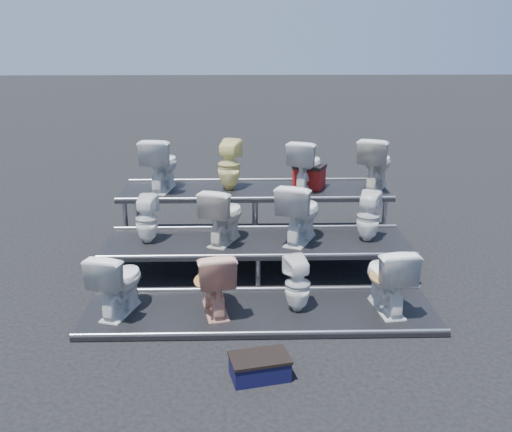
{
  "coord_description": "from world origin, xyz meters",
  "views": [
    {
      "loc": [
        -0.2,
        -7.45,
        3.23
      ],
      "look_at": [
        -0.01,
        0.1,
        0.8
      ],
      "focal_mm": 40.0,
      "sensor_mm": 36.0,
      "label": 1
    }
  ],
  "objects_px": {
    "toilet_4": "(147,219)",
    "toilet_10": "(306,164)",
    "toilet_0": "(118,281)",
    "toilet_6": "(300,212)",
    "toilet_3": "(388,277)",
    "step_stool": "(260,368)",
    "toilet_8": "(161,164)",
    "toilet_2": "(298,284)",
    "toilet_5": "(223,215)",
    "toilet_9": "(229,165)",
    "red_crate": "(309,178)",
    "toilet_7": "(368,216)",
    "toilet_11": "(376,163)",
    "toilet_1": "(214,280)"
  },
  "relations": [
    {
      "from": "toilet_2",
      "to": "red_crate",
      "type": "relative_size",
      "value": 1.51
    },
    {
      "from": "toilet_1",
      "to": "toilet_3",
      "type": "height_order",
      "value": "toilet_3"
    },
    {
      "from": "toilet_4",
      "to": "toilet_5",
      "type": "height_order",
      "value": "toilet_5"
    },
    {
      "from": "step_stool",
      "to": "toilet_1",
      "type": "bearing_deg",
      "value": 98.19
    },
    {
      "from": "toilet_4",
      "to": "toilet_5",
      "type": "xyz_separation_m",
      "value": [
        1.05,
        0.0,
        0.06
      ]
    },
    {
      "from": "toilet_2",
      "to": "toilet_5",
      "type": "bearing_deg",
      "value": -73.25
    },
    {
      "from": "toilet_2",
      "to": "toilet_9",
      "type": "height_order",
      "value": "toilet_9"
    },
    {
      "from": "toilet_7",
      "to": "toilet_11",
      "type": "bearing_deg",
      "value": -81.33
    },
    {
      "from": "toilet_6",
      "to": "toilet_11",
      "type": "bearing_deg",
      "value": -110.69
    },
    {
      "from": "toilet_4",
      "to": "toilet_6",
      "type": "xyz_separation_m",
      "value": [
        2.11,
        0.0,
        0.09
      ]
    },
    {
      "from": "toilet_1",
      "to": "toilet_11",
      "type": "relative_size",
      "value": 0.95
    },
    {
      "from": "toilet_8",
      "to": "step_stool",
      "type": "distance_m",
      "value": 4.32
    },
    {
      "from": "toilet_6",
      "to": "step_stool",
      "type": "distance_m",
      "value": 2.79
    },
    {
      "from": "toilet_10",
      "to": "red_crate",
      "type": "relative_size",
      "value": 1.78
    },
    {
      "from": "toilet_5",
      "to": "toilet_7",
      "type": "height_order",
      "value": "toilet_5"
    },
    {
      "from": "toilet_6",
      "to": "step_stool",
      "type": "xyz_separation_m",
      "value": [
        -0.63,
        -2.6,
        -0.78
      ]
    },
    {
      "from": "toilet_6",
      "to": "toilet_3",
      "type": "bearing_deg",
      "value": 150.08
    },
    {
      "from": "toilet_3",
      "to": "toilet_11",
      "type": "height_order",
      "value": "toilet_11"
    },
    {
      "from": "toilet_0",
      "to": "toilet_6",
      "type": "bearing_deg",
      "value": -133.06
    },
    {
      "from": "toilet_2",
      "to": "toilet_4",
      "type": "xyz_separation_m",
      "value": [
        -1.96,
        1.3,
        0.4
      ]
    },
    {
      "from": "toilet_4",
      "to": "toilet_10",
      "type": "xyz_separation_m",
      "value": [
        2.32,
        1.3,
        0.46
      ]
    },
    {
      "from": "toilet_9",
      "to": "toilet_8",
      "type": "bearing_deg",
      "value": 17.63
    },
    {
      "from": "toilet_2",
      "to": "toilet_8",
      "type": "height_order",
      "value": "toilet_8"
    },
    {
      "from": "toilet_4",
      "to": "toilet_9",
      "type": "distance_m",
      "value": 1.77
    },
    {
      "from": "toilet_3",
      "to": "toilet_2",
      "type": "bearing_deg",
      "value": -7.21
    },
    {
      "from": "toilet_1",
      "to": "toilet_5",
      "type": "xyz_separation_m",
      "value": [
        0.08,
        1.3,
        0.4
      ]
    },
    {
      "from": "toilet_6",
      "to": "toilet_8",
      "type": "xyz_separation_m",
      "value": [
        -2.06,
        1.3,
        0.4
      ]
    },
    {
      "from": "toilet_7",
      "to": "toilet_10",
      "type": "xyz_separation_m",
      "value": [
        -0.73,
        1.3,
        0.45
      ]
    },
    {
      "from": "toilet_3",
      "to": "toilet_9",
      "type": "height_order",
      "value": "toilet_9"
    },
    {
      "from": "toilet_0",
      "to": "toilet_4",
      "type": "xyz_separation_m",
      "value": [
        0.15,
        1.3,
        0.34
      ]
    },
    {
      "from": "toilet_8",
      "to": "toilet_3",
      "type": "bearing_deg",
      "value": 148.58
    },
    {
      "from": "toilet_9",
      "to": "red_crate",
      "type": "distance_m",
      "value": 1.3
    },
    {
      "from": "toilet_10",
      "to": "toilet_0",
      "type": "bearing_deg",
      "value": 69.14
    },
    {
      "from": "red_crate",
      "to": "toilet_7",
      "type": "bearing_deg",
      "value": -39.87
    },
    {
      "from": "red_crate",
      "to": "toilet_4",
      "type": "bearing_deg",
      "value": -125.74
    },
    {
      "from": "toilet_5",
      "to": "toilet_8",
      "type": "height_order",
      "value": "toilet_8"
    },
    {
      "from": "toilet_6",
      "to": "toilet_9",
      "type": "xyz_separation_m",
      "value": [
        -1.0,
        1.3,
        0.37
      ]
    },
    {
      "from": "toilet_9",
      "to": "toilet_0",
      "type": "bearing_deg",
      "value": 81.77
    },
    {
      "from": "toilet_10",
      "to": "toilet_11",
      "type": "relative_size",
      "value": 0.96
    },
    {
      "from": "toilet_8",
      "to": "toilet_6",
      "type": "bearing_deg",
      "value": 157.39
    },
    {
      "from": "toilet_7",
      "to": "toilet_6",
      "type": "bearing_deg",
      "value": 24.46
    },
    {
      "from": "toilet_6",
      "to": "toilet_9",
      "type": "height_order",
      "value": "toilet_9"
    },
    {
      "from": "toilet_3",
      "to": "toilet_5",
      "type": "distance_m",
      "value": 2.4
    },
    {
      "from": "toilet_4",
      "to": "toilet_11",
      "type": "xyz_separation_m",
      "value": [
        3.42,
        1.3,
        0.48
      ]
    },
    {
      "from": "toilet_3",
      "to": "step_stool",
      "type": "relative_size",
      "value": 1.49
    },
    {
      "from": "toilet_10",
      "to": "red_crate",
      "type": "bearing_deg",
      "value": -107.03
    },
    {
      "from": "toilet_0",
      "to": "toilet_4",
      "type": "relative_size",
      "value": 1.18
    },
    {
      "from": "toilet_10",
      "to": "toilet_11",
      "type": "height_order",
      "value": "toilet_11"
    },
    {
      "from": "toilet_4",
      "to": "toilet_8",
      "type": "height_order",
      "value": "toilet_8"
    },
    {
      "from": "toilet_1",
      "to": "toilet_10",
      "type": "xyz_separation_m",
      "value": [
        1.34,
        2.6,
        0.8
      ]
    }
  ]
}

